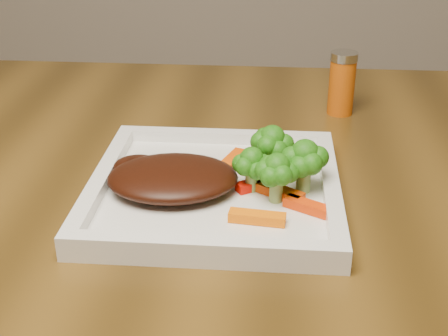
{
  "coord_description": "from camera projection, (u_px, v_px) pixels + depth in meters",
  "views": [
    {
      "loc": [
        0.08,
        -0.52,
        1.09
      ],
      "look_at": [
        0.03,
        0.08,
        0.79
      ],
      "focal_mm": 50.0,
      "sensor_mm": 36.0,
      "label": 1
    }
  ],
  "objects": [
    {
      "name": "carrot_0",
      "position": [
        257.0,
        217.0,
        0.62
      ],
      "size": [
        0.06,
        0.02,
        0.01
      ],
      "primitive_type": "cube",
      "rotation": [
        0.0,
        0.0,
        -0.12
      ],
      "color": "#FF6E04",
      "rests_on": "plate"
    },
    {
      "name": "broccoli_1",
      "position": [
        304.0,
        164.0,
        0.67
      ],
      "size": [
        0.07,
        0.07,
        0.06
      ],
      "primitive_type": null,
      "rotation": [
        0.0,
        0.0,
        -0.37
      ],
      "color": "#1C6210",
      "rests_on": "plate"
    },
    {
      "name": "plate",
      "position": [
        215.0,
        193.0,
        0.69
      ],
      "size": [
        0.27,
        0.27,
        0.01
      ],
      "primitive_type": "cube",
      "color": "white",
      "rests_on": "dining_table"
    },
    {
      "name": "carrot_5",
      "position": [
        278.0,
        191.0,
        0.67
      ],
      "size": [
        0.06,
        0.05,
        0.01
      ],
      "primitive_type": "cube",
      "rotation": [
        0.0,
        0.0,
        -0.59
      ],
      "color": "#CD3B03",
      "rests_on": "plate"
    },
    {
      "name": "broccoli_0",
      "position": [
        272.0,
        145.0,
        0.7
      ],
      "size": [
        0.07,
        0.07,
        0.07
      ],
      "primitive_type": null,
      "rotation": [
        0.0,
        0.0,
        0.39
      ],
      "color": "#226B11",
      "rests_on": "plate"
    },
    {
      "name": "carrot_1",
      "position": [
        309.0,
        207.0,
        0.64
      ],
      "size": [
        0.05,
        0.04,
        0.01
      ],
      "primitive_type": "cube",
      "rotation": [
        0.0,
        0.0,
        -0.52
      ],
      "color": "#E43603",
      "rests_on": "plate"
    },
    {
      "name": "carrot_4",
      "position": [
        232.0,
        161.0,
        0.73
      ],
      "size": [
        0.03,
        0.06,
        0.01
      ],
      "primitive_type": "cube",
      "rotation": [
        0.0,
        0.0,
        1.22
      ],
      "color": "#E64C03",
      "rests_on": "plate"
    },
    {
      "name": "broccoli_3",
      "position": [
        252.0,
        165.0,
        0.67
      ],
      "size": [
        0.06,
        0.06,
        0.06
      ],
      "primitive_type": null,
      "rotation": [
        0.0,
        0.0,
        -0.25
      ],
      "color": "#1B6210",
      "rests_on": "plate"
    },
    {
      "name": "steak",
      "position": [
        173.0,
        178.0,
        0.68
      ],
      "size": [
        0.15,
        0.12,
        0.03
      ],
      "primitive_type": "ellipsoid",
      "rotation": [
        0.0,
        0.0,
        0.1
      ],
      "color": "#351207",
      "rests_on": "plate"
    },
    {
      "name": "spice_shaker",
      "position": [
        342.0,
        83.0,
        0.9
      ],
      "size": [
        0.04,
        0.04,
        0.09
      ],
      "primitive_type": "cylinder",
      "rotation": [
        0.0,
        0.0,
        0.24
      ],
      "color": "#BF500A",
      "rests_on": "dining_table"
    },
    {
      "name": "carrot_6",
      "position": [
        257.0,
        184.0,
        0.68
      ],
      "size": [
        0.05,
        0.04,
        0.01
      ],
      "primitive_type": "cube",
      "rotation": [
        0.0,
        0.0,
        0.57
      ],
      "color": "red",
      "rests_on": "plate"
    },
    {
      "name": "broccoli_2",
      "position": [
        277.0,
        176.0,
        0.65
      ],
      "size": [
        0.07,
        0.07,
        0.06
      ],
      "primitive_type": null,
      "rotation": [
        0.0,
        0.0,
        -0.42
      ],
      "color": "#2C5B0F",
      "rests_on": "plate"
    }
  ]
}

